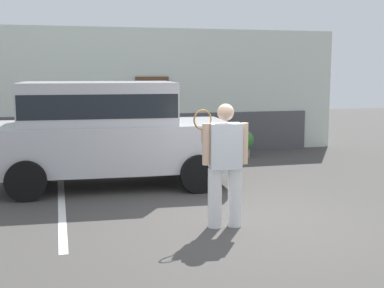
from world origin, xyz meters
TOP-DOWN VIEW (x-y plane):
  - ground_plane at (0.00, 0.00)m, footprint 40.00×40.00m
  - parking_stripe_0 at (-2.57, 1.50)m, footprint 0.12×4.40m
  - house_frontage at (-0.00, 6.79)m, footprint 10.48×0.40m
  - parked_suv at (-1.67, 3.07)m, footprint 4.70×2.37m
  - tennis_player_man at (-0.27, -0.10)m, footprint 0.80×0.32m
  - potted_plant_by_porch at (2.13, 5.56)m, footprint 0.55×0.55m

SIDE VIEW (x-z plane):
  - ground_plane at x=0.00m, z-range 0.00..0.00m
  - parking_stripe_0 at x=-2.57m, z-range 0.00..0.01m
  - potted_plant_by_porch at x=2.13m, z-range 0.04..0.76m
  - tennis_player_man at x=-0.27m, z-range 0.04..1.85m
  - parked_suv at x=-1.67m, z-range 0.12..2.17m
  - house_frontage at x=0.00m, z-range -0.10..3.29m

